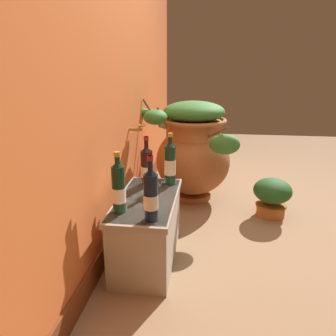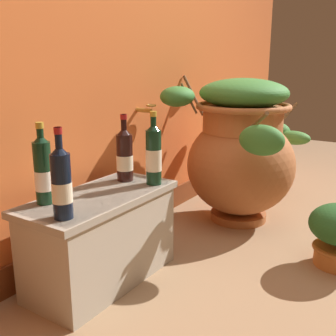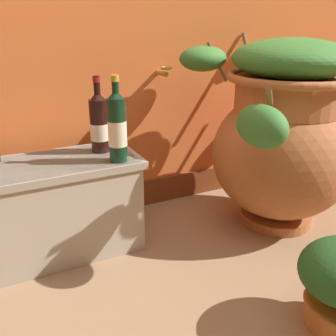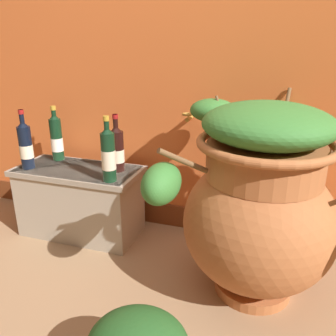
{
  "view_description": "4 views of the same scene",
  "coord_description": "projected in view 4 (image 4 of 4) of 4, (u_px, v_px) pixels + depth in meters",
  "views": [
    {
      "loc": [
        -2.24,
        0.5,
        1.15
      ],
      "look_at": [
        -0.06,
        0.79,
        0.45
      ],
      "focal_mm": 34.28,
      "sensor_mm": 36.0,
      "label": 1
    },
    {
      "loc": [
        -1.76,
        -0.31,
        0.96
      ],
      "look_at": [
        0.03,
        0.86,
        0.4
      ],
      "focal_mm": 43.53,
      "sensor_mm": 36.0,
      "label": 2
    },
    {
      "loc": [
        -0.75,
        -0.66,
        0.95
      ],
      "look_at": [
        -0.06,
        0.7,
        0.36
      ],
      "focal_mm": 41.54,
      "sensor_mm": 36.0,
      "label": 3
    },
    {
      "loc": [
        0.55,
        -0.75,
        1.09
      ],
      "look_at": [
        0.03,
        0.82,
        0.49
      ],
      "focal_mm": 36.87,
      "sensor_mm": 36.0,
      "label": 4
    }
  ],
  "objects": [
    {
      "name": "terracotta_urn",
      "position": [
        261.0,
        202.0,
        1.47
      ],
      "size": [
        1.01,
        0.95,
        0.88
      ],
      "color": "#B26638",
      "rests_on": "ground_plane"
    },
    {
      "name": "wine_bottle_back",
      "position": [
        117.0,
        148.0,
        1.9
      ],
      "size": [
        0.08,
        0.08,
        0.32
      ],
      "color": "black",
      "rests_on": "stone_ledge"
    },
    {
      "name": "wine_bottle_right",
      "position": [
        56.0,
        137.0,
        2.08
      ],
      "size": [
        0.07,
        0.07,
        0.33
      ],
      "color": "black",
      "rests_on": "stone_ledge"
    },
    {
      "name": "stone_ledge",
      "position": [
        80.0,
        199.0,
        2.03
      ],
      "size": [
        0.73,
        0.34,
        0.41
      ],
      "color": "#B2A893",
      "rests_on": "ground_plane"
    },
    {
      "name": "wine_bottle_left",
      "position": [
        26.0,
        145.0,
        1.94
      ],
      "size": [
        0.07,
        0.07,
        0.34
      ],
      "color": "black",
      "rests_on": "stone_ledge"
    },
    {
      "name": "wine_bottle_middle",
      "position": [
        108.0,
        154.0,
        1.75
      ],
      "size": [
        0.07,
        0.07,
        0.34
      ],
      "color": "black",
      "rests_on": "stone_ledge"
    },
    {
      "name": "back_wall",
      "position": [
        185.0,
        1.0,
        1.83
      ],
      "size": [
        4.4,
        0.33,
        2.6
      ],
      "color": "#D6662D",
      "rests_on": "ground_plane"
    }
  ]
}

